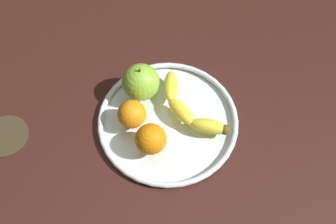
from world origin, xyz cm
name	(u,v)px	position (x,y,z in cm)	size (l,w,h in cm)	color
ground_plane	(168,127)	(0.00, 0.00, -2.00)	(168.07, 168.07, 4.00)	#351814
fruit_bowl	(168,121)	(0.00, 0.00, 0.92)	(30.17, 30.17, 1.80)	silver
banana	(188,109)	(1.73, 4.18, 3.34)	(20.58, 8.52, 3.08)	yellow
apple	(141,82)	(-8.82, 0.50, 5.81)	(8.02, 8.02, 8.82)	#84BC36
orange_center	(151,139)	(2.14, -6.81, 4.98)	(6.36, 6.36, 6.36)	orange
orange_front_right	(132,114)	(-4.80, -5.71, 4.81)	(6.01, 6.01, 6.01)	orange
ambient_coaster	(5,136)	(-21.64, -27.14, 0.30)	(9.86, 9.86, 0.60)	#392E1D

